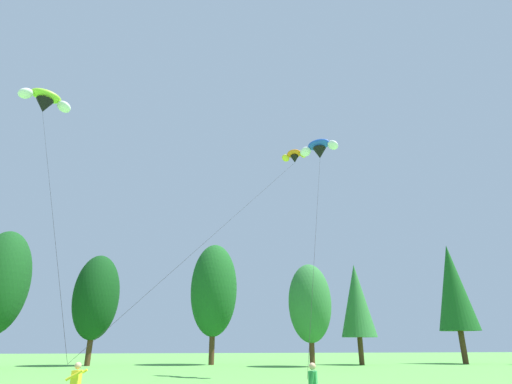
{
  "coord_description": "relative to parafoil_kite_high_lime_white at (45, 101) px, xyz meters",
  "views": [
    {
      "loc": [
        -0.13,
        7.25,
        2.25
      ],
      "look_at": [
        2.56,
        25.72,
        9.3
      ],
      "focal_mm": 28.31,
      "sensor_mm": 36.0,
      "label": 1
    }
  ],
  "objects": [
    {
      "name": "parafoil_kite_far_orange",
      "position": [
        20.23,
        3.17,
        -1.77
      ],
      "size": [
        13.29,
        17.34,
        16.91
      ],
      "color": "orange"
    },
    {
      "name": "treeline_tree_h",
      "position": [
        44.75,
        19.95,
        -10.58
      ],
      "size": [
        4.79,
        4.79,
        14.51
      ],
      "color": "#472D19",
      "rests_on": "ground_plane"
    },
    {
      "name": "treeline_tree_g",
      "position": [
        31.39,
        19.32,
        -12.48
      ],
      "size": [
        4.12,
        4.12,
        11.47
      ],
      "color": "#472D19",
      "rests_on": "ground_plane"
    },
    {
      "name": "parafoil_kite_high_lime_white",
      "position": [
        0.0,
        0.0,
        0.0
      ],
      "size": [
        9.95,
        14.63,
        18.99
      ],
      "color": "#93D633"
    },
    {
      "name": "parafoil_kite_mid_blue_white",
      "position": [
        22.0,
        1.39,
        -1.8
      ],
      "size": [
        7.73,
        17.43,
        17.6
      ],
      "color": "blue"
    },
    {
      "name": "treeline_tree_d",
      "position": [
        0.83,
        21.43,
        -12.33
      ],
      "size": [
        5.07,
        5.07,
        12.12
      ],
      "color": "#472D19",
      "rests_on": "ground_plane"
    },
    {
      "name": "treeline_tree_e",
      "position": [
        14.32,
        21.84,
        -11.22
      ],
      "size": [
        5.57,
        5.57,
        13.95
      ],
      "color": "#472D19",
      "rests_on": "ground_plane"
    },
    {
      "name": "treeline_tree_c",
      "position": [
        -8.25,
        18.14,
        -11.27
      ],
      "size": [
        5.54,
        5.54,
        13.86
      ],
      "color": "#472D19",
      "rests_on": "ground_plane"
    },
    {
      "name": "treeline_tree_f",
      "position": [
        24.75,
        16.4,
        -13.14
      ],
      "size": [
        4.71,
        4.71,
        10.78
      ],
      "color": "#472D19",
      "rests_on": "ground_plane"
    }
  ]
}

